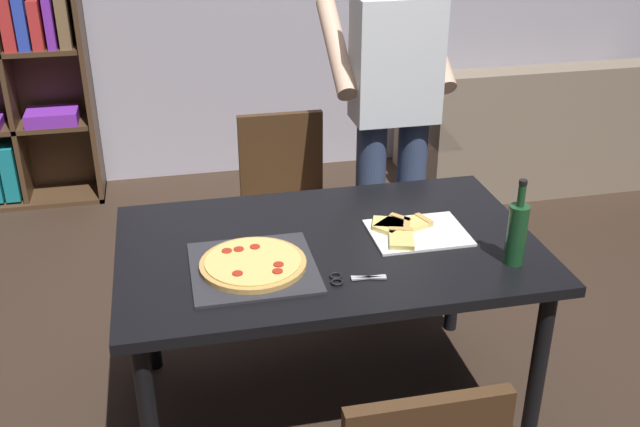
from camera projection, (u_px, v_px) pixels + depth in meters
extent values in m
plane|color=#38281E|center=(328.00, 403.00, 3.08)|extent=(12.00, 12.00, 0.00)
cube|color=black|center=(329.00, 248.00, 2.76)|extent=(1.54, 0.96, 0.04)
cylinder|color=black|center=(150.00, 427.00, 2.44)|extent=(0.06, 0.06, 0.71)
cylinder|color=black|center=(538.00, 371.00, 2.70)|extent=(0.06, 0.06, 0.71)
cylinder|color=black|center=(148.00, 298.00, 3.14)|extent=(0.06, 0.06, 0.71)
cylinder|color=black|center=(456.00, 263.00, 3.40)|extent=(0.06, 0.06, 0.71)
cube|color=#472D19|center=(289.00, 217.00, 3.66)|extent=(0.42, 0.42, 0.04)
cube|color=#472D19|center=(281.00, 157.00, 3.72)|extent=(0.42, 0.04, 0.45)
cylinder|color=#472D19|center=(259.00, 279.00, 3.57)|extent=(0.04, 0.04, 0.41)
cylinder|color=#472D19|center=(332.00, 271.00, 3.64)|extent=(0.04, 0.04, 0.41)
cylinder|color=#472D19|center=(249.00, 244.00, 3.88)|extent=(0.04, 0.04, 0.41)
cylinder|color=#472D19|center=(317.00, 237.00, 3.95)|extent=(0.04, 0.04, 0.41)
cube|color=gray|center=(530.00, 147.00, 5.15)|extent=(1.71, 0.87, 0.40)
cube|color=gray|center=(563.00, 102.00, 4.68)|extent=(1.70, 0.22, 0.45)
cube|color=gray|center=(637.00, 98.00, 5.17)|extent=(0.17, 0.85, 0.20)
cube|color=gray|center=(428.00, 114.00, 4.86)|extent=(0.17, 0.85, 0.20)
cube|color=#513823|center=(83.00, 47.00, 4.52)|extent=(0.03, 0.35, 1.95)
cube|color=#513823|center=(2.00, 51.00, 4.43)|extent=(0.03, 0.29, 1.89)
cube|color=teal|center=(11.00, 170.00, 4.73)|extent=(0.09, 0.22, 0.35)
cube|color=purple|center=(52.00, 116.00, 4.64)|extent=(0.31, 0.25, 0.08)
cube|color=red|center=(8.00, 16.00, 4.34)|extent=(0.07, 0.22, 0.38)
cube|color=blue|center=(22.00, 18.00, 4.36)|extent=(0.06, 0.22, 0.35)
cube|color=red|center=(37.00, 23.00, 4.39)|extent=(0.06, 0.22, 0.29)
cube|color=purple|center=(49.00, 14.00, 4.38)|extent=(0.05, 0.22, 0.39)
cube|color=olive|center=(63.00, 16.00, 4.40)|extent=(0.07, 0.22, 0.36)
cylinder|color=#38476B|center=(409.00, 211.00, 3.62)|extent=(0.14, 0.14, 0.95)
cylinder|color=#38476B|center=(369.00, 215.00, 3.58)|extent=(0.14, 0.14, 0.95)
cube|color=white|center=(396.00, 60.00, 3.27)|extent=(0.38, 0.22, 0.55)
cylinder|color=#E0B293|center=(432.00, 42.00, 3.46)|extent=(0.09, 0.50, 0.39)
cylinder|color=#E0B293|center=(336.00, 47.00, 3.37)|extent=(0.09, 0.50, 0.39)
cube|color=#2D2D33|center=(253.00, 268.00, 2.58)|extent=(0.43, 0.43, 0.01)
cylinder|color=tan|center=(253.00, 264.00, 2.57)|extent=(0.37, 0.37, 0.02)
cylinder|color=#EACC6B|center=(253.00, 261.00, 2.57)|extent=(0.33, 0.33, 0.01)
cylinder|color=#B22819|center=(239.00, 249.00, 2.63)|extent=(0.04, 0.04, 0.00)
cylinder|color=#B22819|center=(279.00, 264.00, 2.54)|extent=(0.04, 0.04, 0.00)
cylinder|color=#B22819|center=(255.00, 247.00, 2.65)|extent=(0.04, 0.04, 0.00)
cylinder|color=#B22819|center=(227.00, 251.00, 2.62)|extent=(0.04, 0.04, 0.00)
cylinder|color=#B22819|center=(278.00, 271.00, 2.49)|extent=(0.04, 0.04, 0.00)
cylinder|color=#B22819|center=(237.00, 273.00, 2.48)|extent=(0.04, 0.04, 0.00)
cube|color=white|center=(418.00, 233.00, 2.81)|extent=(0.36, 0.28, 0.01)
cube|color=#EACC6B|center=(401.00, 239.00, 2.73)|extent=(0.13, 0.16, 0.02)
cube|color=tan|center=(401.00, 231.00, 2.79)|extent=(0.09, 0.05, 0.02)
cube|color=#EACC6B|center=(392.00, 225.00, 2.84)|extent=(0.17, 0.16, 0.02)
cube|color=tan|center=(400.00, 219.00, 2.88)|extent=(0.08, 0.08, 0.02)
cube|color=#EACC6B|center=(391.00, 224.00, 2.85)|extent=(0.16, 0.13, 0.02)
cube|color=tan|center=(407.00, 224.00, 2.84)|extent=(0.05, 0.09, 0.02)
cube|color=#EACC6B|center=(411.00, 224.00, 2.84)|extent=(0.16, 0.13, 0.02)
cube|color=tan|center=(424.00, 220.00, 2.87)|extent=(0.05, 0.09, 0.02)
cylinder|color=#194723|center=(516.00, 235.00, 2.57)|extent=(0.07, 0.07, 0.22)
cylinder|color=#194723|center=(522.00, 195.00, 2.50)|extent=(0.03, 0.03, 0.08)
cylinder|color=black|center=(523.00, 182.00, 2.48)|extent=(0.03, 0.03, 0.02)
cube|color=silver|center=(369.00, 278.00, 2.52)|extent=(0.12, 0.01, 0.01)
cube|color=silver|center=(369.00, 278.00, 2.52)|extent=(0.12, 0.04, 0.01)
torus|color=black|center=(336.00, 276.00, 2.53)|extent=(0.05, 0.05, 0.01)
torus|color=black|center=(337.00, 282.00, 2.49)|extent=(0.05, 0.05, 0.01)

